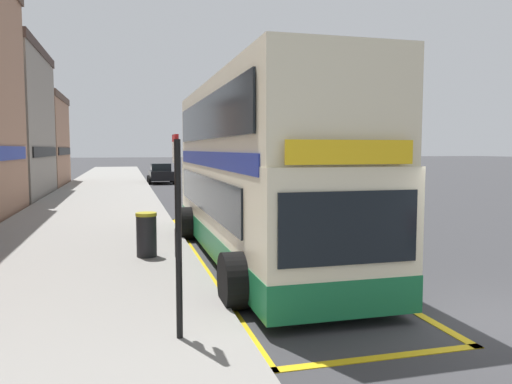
{
  "coord_description": "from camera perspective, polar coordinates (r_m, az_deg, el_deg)",
  "views": [
    {
      "loc": [
        -5.63,
        -6.3,
        2.76
      ],
      "look_at": [
        -2.33,
        6.23,
        1.64
      ],
      "focal_mm": 34.72,
      "sensor_mm": 36.0,
      "label": 1
    }
  ],
  "objects": [
    {
      "name": "parked_car_black_behind",
      "position": [
        42.03,
        -0.19,
        2.3
      ],
      "size": [
        2.09,
        4.2,
        1.62
      ],
      "rotation": [
        0.0,
        0.0,
        0.01
      ],
      "color": "black",
      "rests_on": "ground"
    },
    {
      "name": "pavement_near",
      "position": [
        38.41,
        -16.77,
        0.74
      ],
      "size": [
        6.0,
        76.0,
        0.14
      ],
      "primitive_type": "cube",
      "color": "gray",
      "rests_on": "ground"
    },
    {
      "name": "terrace_end",
      "position": [
        41.56,
        -26.27,
        5.43
      ],
      "size": [
        7.43,
        8.68,
        7.8
      ],
      "color": "#9E7056",
      "rests_on": "ground"
    },
    {
      "name": "bus_bay_markings",
      "position": [
        13.22,
        -0.43,
        -7.07
      ],
      "size": [
        3.14,
        13.81,
        0.01
      ],
      "color": "gold",
      "rests_on": "ground"
    },
    {
      "name": "parked_car_white_across",
      "position": [
        50.88,
        -4.94,
        2.74
      ],
      "size": [
        2.09,
        4.2,
        1.62
      ],
      "rotation": [
        0.0,
        0.0,
        3.13
      ],
      "color": "silver",
      "rests_on": "ground"
    },
    {
      "name": "ground_plane",
      "position": [
        38.81,
        -6.39,
        0.86
      ],
      "size": [
        260.0,
        260.0,
        0.0
      ],
      "primitive_type": "plane",
      "color": "#333335"
    },
    {
      "name": "bus_stop_sign",
      "position": [
        6.92,
        -9.01,
        -3.2
      ],
      "size": [
        0.09,
        0.51,
        2.83
      ],
      "color": "black",
      "rests_on": "pavement_near"
    },
    {
      "name": "parked_car_black_distant",
      "position": [
        40.67,
        -10.91,
        2.12
      ],
      "size": [
        2.09,
        4.2,
        1.62
      ],
      "rotation": [
        0.0,
        0.0,
        0.01
      ],
      "color": "black",
      "rests_on": "ground"
    },
    {
      "name": "double_decker_bus",
      "position": [
        12.47,
        0.01,
        1.76
      ],
      "size": [
        3.26,
        10.84,
        4.4
      ],
      "color": "beige",
      "rests_on": "ground"
    },
    {
      "name": "litter_bin",
      "position": [
        12.4,
        -12.5,
        -4.8
      ],
      "size": [
        0.51,
        0.51,
        1.08
      ],
      "color": "black",
      "rests_on": "pavement_near"
    }
  ]
}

